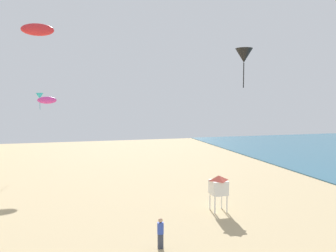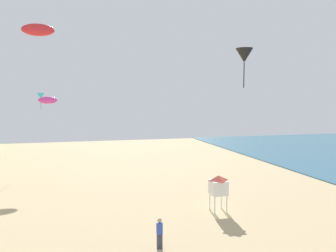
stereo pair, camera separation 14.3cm
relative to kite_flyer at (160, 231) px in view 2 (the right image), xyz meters
The scene contains 6 objects.
kite_flyer is the anchor object (origin of this frame).
lifeguard_stand 7.26m from the kite_flyer, 41.51° to the left, with size 1.10×1.10×2.55m.
kite_magenta_parafoil 24.13m from the kite_flyer, 108.15° to the left, with size 1.99×0.55×0.77m.
kite_black_delta 17.98m from the kite_flyer, 45.44° to the left, with size 1.51×1.51×3.43m.
kite_red_parafoil 19.11m from the kite_flyer, 119.20° to the left, with size 2.55×0.71×0.99m.
kite_cyan_delta_2 30.07m from the kite_flyer, 106.99° to the left, with size 0.91×0.91×2.07m.
Camera 2 is at (-3.07, -5.63, 7.80)m, focal length 35.96 mm.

